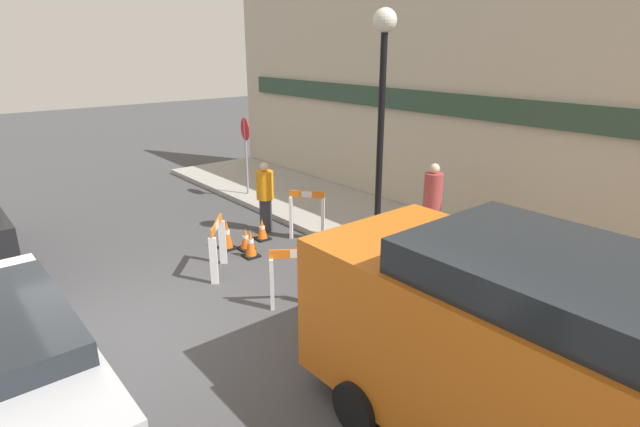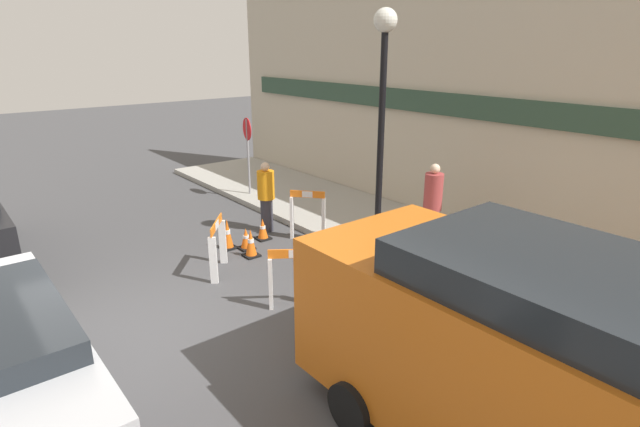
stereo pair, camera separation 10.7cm
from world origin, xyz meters
The scene contains 18 objects.
ground_plane centered at (0.00, 0.00, 0.00)m, with size 60.00×60.00×0.00m, color #424244.
sidewalk_slab centered at (0.00, 6.03, 0.07)m, with size 18.00×3.07×0.14m.
storefront_facade centered at (0.00, 7.64, 2.75)m, with size 18.00×0.22×5.50m.
streetlamp_post centered at (-0.10, 5.11, 3.11)m, with size 0.44×0.44×4.58m.
stop_sign centered at (-4.94, 4.97, 1.55)m, with size 0.59×0.13×2.10m.
barricade_0 centered at (0.77, 4.31, 0.53)m, with size 0.69×0.72×0.98m.
barricade_1 centered at (-1.48, 4.35, 0.59)m, with size 0.66×0.60×1.11m.
barricade_2 centered at (-1.16, 2.01, 0.57)m, with size 0.81×0.69×1.03m.
barricade_3 centered at (0.83, 2.38, 0.57)m, with size 0.65×0.84×1.03m.
traffic_cone_0 centered at (1.52, 3.41, 0.29)m, with size 0.30×0.30×0.61m.
traffic_cone_1 centered at (-1.44, 2.87, 0.28)m, with size 0.30×0.30×0.59m.
traffic_cone_2 centered at (-2.09, 3.57, 0.23)m, with size 0.30×0.30×0.48m.
traffic_cone_3 centered at (-1.84, 3.00, 0.22)m, with size 0.30×0.30×0.47m.
traffic_cone_4 centered at (-0.64, 4.40, 0.22)m, with size 0.30×0.30×0.46m.
traffic_cone_5 centered at (-2.10, 2.71, 0.31)m, with size 0.30×0.30×0.65m.
person_worker centered at (-2.49, 3.94, 0.85)m, with size 0.48×0.48×1.61m.
person_pedestrian centered at (0.83, 5.66, 1.10)m, with size 0.46×0.46×1.79m.
work_van centered at (5.09, 2.23, 1.28)m, with size 5.46×2.23×2.34m.
Camera 1 is at (6.62, -1.97, 4.08)m, focal length 28.00 mm.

